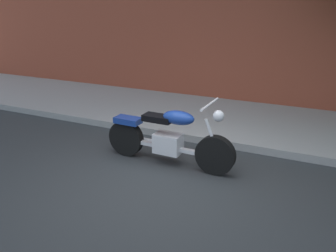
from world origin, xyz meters
The scene contains 3 objects.
ground_plane centered at (0.00, 0.00, 0.00)m, with size 60.00×60.00×0.00m, color #303335.
sidewalk centered at (0.00, 3.10, 0.07)m, with size 20.40×2.86×0.14m, color #9A9A9A.
motorcycle centered at (-0.23, 0.66, 0.45)m, with size 2.22×0.70×1.12m.
Camera 1 is at (1.93, -3.97, 2.47)m, focal length 36.68 mm.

